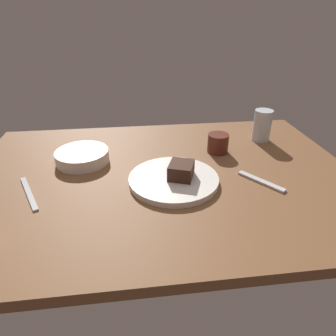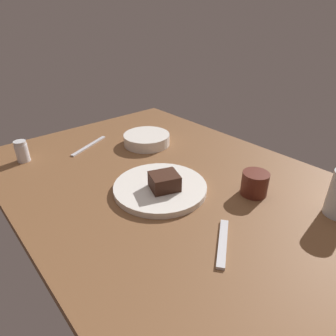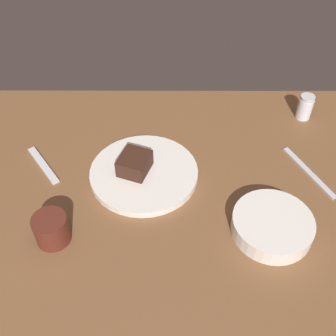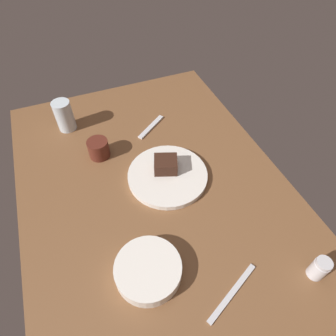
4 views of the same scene
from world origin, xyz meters
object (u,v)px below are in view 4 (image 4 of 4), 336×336
(coffee_cup, at_px, (99,149))
(butter_knife, at_px, (232,293))
(salt_shaker, at_px, (319,268))
(side_bowl, at_px, (148,270))
(dessert_spoon, at_px, (151,127))
(dessert_plate, at_px, (168,175))
(chocolate_cake_slice, at_px, (166,164))
(water_glass, at_px, (64,116))

(coffee_cup, distance_m, butter_knife, 0.62)
(salt_shaker, relative_size, side_bowl, 0.42)
(coffee_cup, bearing_deg, dessert_spoon, -71.58)
(side_bowl, bearing_deg, butter_knife, -125.27)
(salt_shaker, bearing_deg, dessert_plate, 27.81)
(butter_knife, bearing_deg, side_bowl, 119.59)
(dessert_plate, height_order, chocolate_cake_slice, chocolate_cake_slice)
(dessert_plate, relative_size, water_glass, 2.23)
(salt_shaker, distance_m, side_bowl, 0.43)
(chocolate_cake_slice, relative_size, side_bowl, 0.44)
(dessert_plate, distance_m, dessert_spoon, 0.26)
(dessert_plate, xyz_separation_m, water_glass, (0.37, 0.27, 0.05))
(water_glass, bearing_deg, chocolate_cake_slice, -142.61)
(water_glass, height_order, coffee_cup, water_glass)
(water_glass, height_order, dessert_spoon, water_glass)
(salt_shaker, distance_m, coffee_cup, 0.75)
(dessert_spoon, bearing_deg, butter_knife, -128.32)
(chocolate_cake_slice, relative_size, water_glass, 0.64)
(water_glass, bearing_deg, side_bowl, -171.16)
(dessert_plate, height_order, dessert_spoon, dessert_plate)
(chocolate_cake_slice, distance_m, coffee_cup, 0.25)
(side_bowl, distance_m, butter_knife, 0.22)
(water_glass, bearing_deg, dessert_spoon, -111.53)
(water_glass, distance_m, dessert_spoon, 0.33)
(dessert_spoon, bearing_deg, water_glass, 122.00)
(butter_knife, bearing_deg, coffee_cup, 83.36)
(salt_shaker, relative_size, butter_knife, 0.38)
(chocolate_cake_slice, relative_size, salt_shaker, 1.05)
(dessert_plate, bearing_deg, butter_knife, -178.41)
(salt_shaker, xyz_separation_m, water_glass, (0.82, 0.50, 0.02))
(chocolate_cake_slice, distance_m, dessert_spoon, 0.24)
(water_glass, xyz_separation_m, dessert_spoon, (-0.12, -0.30, -0.06))
(dessert_plate, relative_size, side_bowl, 1.52)
(dessert_plate, xyz_separation_m, coffee_cup, (0.18, 0.19, 0.02))
(salt_shaker, distance_m, butter_knife, 0.23)
(dessert_spoon, distance_m, butter_knife, 0.66)
(chocolate_cake_slice, bearing_deg, water_glass, 37.39)
(side_bowl, xyz_separation_m, dessert_spoon, (0.54, -0.20, -0.02))
(coffee_cup, relative_size, dessert_spoon, 0.49)
(water_glass, bearing_deg, dessert_plate, -144.42)
(chocolate_cake_slice, xyz_separation_m, butter_knife, (-0.43, -0.01, -0.04))
(water_glass, bearing_deg, salt_shaker, -148.47)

